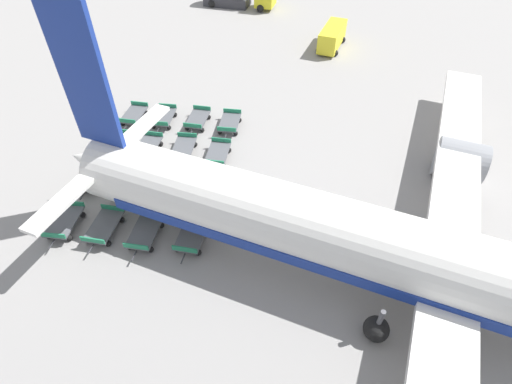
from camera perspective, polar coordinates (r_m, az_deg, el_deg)
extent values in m
cylinder|color=white|center=(20.91, 31.07, -10.90)|extent=(9.46, 42.51, 3.72)
cone|color=white|center=(25.12, -21.09, 3.71)|extent=(4.11, 4.91, 3.54)
cube|color=navy|center=(21.73, -23.47, 14.71)|extent=(0.66, 2.81, 7.58)
cube|color=white|center=(24.48, -20.49, 4.44)|extent=(12.03, 2.65, 0.24)
cube|color=white|center=(21.10, 25.85, -11.23)|extent=(42.80, 8.39, 0.44)
cylinder|color=gray|center=(29.72, 27.13, 4.06)|extent=(3.05, 3.39, 2.66)
cube|color=navy|center=(21.38, 30.43, -11.94)|extent=(8.96, 38.32, 0.67)
cylinder|color=#56565B|center=(19.82, 17.27, -17.14)|extent=(0.24, 0.24, 1.57)
sphere|color=black|center=(20.49, 16.79, -18.23)|extent=(1.23, 1.23, 1.23)
cylinder|color=#56565B|center=(23.22, 19.52, -5.69)|extent=(0.24, 0.24, 1.57)
sphere|color=black|center=(23.79, 19.08, -6.92)|extent=(1.23, 1.23, 1.23)
cube|color=#333338|center=(56.48, -4.12, 25.63)|extent=(2.73, 5.64, 1.12)
sphere|color=black|center=(54.07, 0.64, 24.76)|extent=(0.90, 0.90, 0.90)
sphere|color=black|center=(56.37, 1.36, 25.56)|extent=(0.90, 0.90, 0.90)
sphere|color=black|center=(55.94, -6.33, 25.19)|extent=(0.90, 0.90, 0.90)
cube|color=yellow|center=(44.92, 10.83, 21.03)|extent=(5.52, 2.45, 1.92)
cube|color=#1E232D|center=(42.42, 10.02, 20.24)|extent=(0.27, 1.55, 0.67)
sphere|color=black|center=(43.87, 8.95, 19.36)|extent=(0.60, 0.60, 0.60)
sphere|color=black|center=(43.57, 11.26, 18.89)|extent=(0.60, 0.60, 0.60)
sphere|color=black|center=(47.00, 10.11, 20.92)|extent=(0.60, 0.60, 0.60)
sphere|color=black|center=(46.72, 12.29, 20.48)|extent=(0.60, 0.60, 0.60)
cube|color=#515459|center=(33.92, -17.07, 10.58)|extent=(2.73, 1.62, 0.10)
cube|color=#237F56|center=(32.88, -18.01, 9.65)|extent=(0.18, 1.45, 0.32)
cube|color=#237F56|center=(34.77, -16.31, 12.04)|extent=(0.18, 1.45, 0.32)
cube|color=#333338|center=(32.77, -18.16, 8.79)|extent=(0.70, 0.11, 0.06)
sphere|color=black|center=(33.72, -18.51, 9.24)|extent=(0.36, 0.36, 0.36)
sphere|color=black|center=(33.18, -16.58, 9.11)|extent=(0.36, 0.36, 0.36)
sphere|color=black|center=(35.06, -17.27, 10.97)|extent=(0.36, 0.36, 0.36)
sphere|color=black|center=(34.54, -15.40, 10.87)|extent=(0.36, 0.36, 0.36)
cube|color=#515459|center=(31.12, -19.79, 6.56)|extent=(2.80, 1.77, 0.10)
cube|color=#237F56|center=(30.11, -20.77, 5.39)|extent=(0.26, 1.45, 0.32)
cube|color=#237F56|center=(31.92, -19.03, 8.26)|extent=(0.26, 1.45, 0.32)
cube|color=#333338|center=(30.04, -20.89, 4.43)|extent=(0.70, 0.15, 0.06)
sphere|color=black|center=(30.97, -21.28, 5.02)|extent=(0.36, 0.36, 0.36)
sphere|color=black|center=(30.43, -19.20, 4.90)|extent=(0.36, 0.36, 0.36)
sphere|color=black|center=(32.25, -20.03, 7.09)|extent=(0.36, 0.36, 0.36)
sphere|color=black|center=(31.73, -18.00, 7.00)|extent=(0.36, 0.36, 0.36)
cube|color=#515459|center=(28.59, -22.36, 1.99)|extent=(2.83, 1.84, 0.10)
cube|color=#237F56|center=(27.65, -23.44, 0.55)|extent=(0.30, 1.45, 0.32)
cube|color=#237F56|center=(29.32, -21.56, 3.96)|extent=(0.30, 1.45, 0.32)
cube|color=#333338|center=(27.62, -23.56, -0.51)|extent=(0.70, 0.17, 0.06)
sphere|color=black|center=(28.52, -23.95, 0.27)|extent=(0.36, 0.36, 0.36)
sphere|color=black|center=(27.96, -21.72, 0.10)|extent=(0.36, 0.36, 0.36)
sphere|color=black|center=(29.70, -22.59, 2.71)|extent=(0.36, 0.36, 0.36)
sphere|color=black|center=(29.17, -20.43, 2.60)|extent=(0.36, 0.36, 0.36)
cube|color=#515459|center=(26.25, -25.71, -3.77)|extent=(2.82, 1.81, 0.10)
cube|color=#237F56|center=(25.42, -27.04, -5.54)|extent=(0.28, 1.45, 0.32)
cube|color=#237F56|center=(26.84, -24.72, -1.48)|extent=(0.28, 1.45, 0.32)
cube|color=#333338|center=(25.45, -27.18, -6.68)|extent=(0.70, 0.16, 0.06)
sphere|color=black|center=(26.32, -27.45, -5.63)|extent=(0.36, 0.36, 0.36)
sphere|color=black|center=(25.70, -25.12, -5.97)|extent=(0.36, 0.36, 0.36)
sphere|color=black|center=(27.32, -25.79, -2.75)|extent=(0.36, 0.36, 0.36)
sphere|color=black|center=(26.72, -23.51, -3.01)|extent=(0.36, 0.36, 0.36)
cube|color=#515459|center=(33.02, -13.05, 10.46)|extent=(2.82, 1.81, 0.10)
cube|color=#237F56|center=(31.91, -13.74, 9.50)|extent=(0.28, 1.45, 0.32)
cube|color=#237F56|center=(33.93, -12.51, 11.95)|extent=(0.28, 1.45, 0.32)
cube|color=#333338|center=(31.79, -13.84, 8.61)|extent=(0.70, 0.16, 0.06)
sphere|color=black|center=(32.70, -14.43, 9.04)|extent=(0.36, 0.36, 0.36)
sphere|color=black|center=(32.31, -12.34, 8.98)|extent=(0.36, 0.36, 0.36)
sphere|color=black|center=(34.14, -13.52, 10.83)|extent=(0.36, 0.36, 0.36)
sphere|color=black|center=(33.76, -11.50, 10.78)|extent=(0.36, 0.36, 0.36)
cube|color=#515459|center=(30.08, -15.25, 6.33)|extent=(2.73, 1.62, 0.10)
cube|color=#237F56|center=(29.07, -16.25, 5.13)|extent=(0.18, 1.45, 0.32)
cube|color=#237F56|center=(30.88, -14.45, 8.08)|extent=(0.18, 1.45, 0.32)
cube|color=#333338|center=(29.00, -16.42, 4.14)|extent=(0.70, 0.11, 0.06)
sphere|color=black|center=(29.92, -16.86, 4.80)|extent=(0.36, 0.36, 0.36)
sphere|color=black|center=(29.42, -14.68, 4.57)|extent=(0.36, 0.36, 0.36)
sphere|color=black|center=(31.20, -15.54, 6.92)|extent=(0.36, 0.36, 0.36)
sphere|color=black|center=(30.72, -13.43, 6.73)|extent=(0.36, 0.36, 0.36)
cube|color=#515459|center=(27.38, -17.68, 1.38)|extent=(2.81, 1.80, 0.10)
cube|color=#237F56|center=(26.41, -18.68, -0.15)|extent=(0.28, 1.45, 0.32)
cube|color=#237F56|center=(28.11, -16.92, 3.45)|extent=(0.28, 1.45, 0.32)
cube|color=#333338|center=(26.38, -18.81, -1.25)|extent=(0.70, 0.16, 0.06)
sphere|color=black|center=(27.26, -19.34, -0.41)|extent=(0.36, 0.36, 0.36)
sphere|color=black|center=(26.79, -16.94, -0.63)|extent=(0.36, 0.36, 0.36)
sphere|color=black|center=(28.47, -18.06, 2.16)|extent=(0.36, 0.36, 0.36)
sphere|color=black|center=(28.01, -15.74, 2.00)|extent=(0.36, 0.36, 0.36)
cube|color=#515459|center=(25.06, -20.92, -4.52)|extent=(2.73, 1.62, 0.10)
cube|color=#237F56|center=(24.25, -22.35, -6.38)|extent=(0.18, 1.45, 0.32)
cube|color=#237F56|center=(25.63, -19.82, -2.13)|extent=(0.18, 1.45, 0.32)
cube|color=#333338|center=(24.29, -22.55, -7.57)|extent=(0.70, 0.11, 0.06)
sphere|color=black|center=(25.14, -22.85, -6.38)|extent=(0.36, 0.36, 0.36)
sphere|color=black|center=(24.56, -20.37, -6.90)|extent=(0.36, 0.36, 0.36)
sphere|color=black|center=(26.11, -21.04, -3.37)|extent=(0.36, 0.36, 0.36)
sphere|color=black|center=(25.56, -18.63, -3.80)|extent=(0.36, 0.36, 0.36)
cube|color=#515459|center=(32.28, -8.35, 10.34)|extent=(2.72, 1.61, 0.10)
cube|color=#237F56|center=(31.17, -9.08, 9.37)|extent=(0.17, 1.45, 0.32)
cube|color=#237F56|center=(33.19, -7.73, 11.85)|extent=(0.17, 1.45, 0.32)
cube|color=#333338|center=(31.06, -9.23, 8.47)|extent=(0.70, 0.10, 0.06)
sphere|color=black|center=(31.97, -9.83, 8.97)|extent=(0.36, 0.36, 0.36)
sphere|color=black|center=(31.59, -7.70, 8.77)|extent=(0.36, 0.36, 0.36)
sphere|color=black|center=(33.40, -8.84, 10.77)|extent=(0.36, 0.36, 0.36)
sphere|color=black|center=(33.04, -6.78, 10.60)|extent=(0.36, 0.36, 0.36)
cube|color=#515459|center=(29.39, -10.34, 6.28)|extent=(2.82, 1.82, 0.10)
cube|color=#237F56|center=(28.30, -11.00, 5.03)|extent=(0.29, 1.45, 0.32)
cube|color=#237F56|center=(30.25, -9.81, 8.07)|extent=(0.29, 1.45, 0.32)
cube|color=#333338|center=(28.22, -11.11, 4.02)|extent=(0.70, 0.16, 0.06)
sphere|color=black|center=(29.09, -11.85, 4.64)|extent=(0.36, 0.36, 0.36)
sphere|color=black|center=(28.76, -9.49, 4.51)|extent=(0.36, 0.36, 0.36)
sphere|color=black|center=(30.47, -10.97, 6.84)|extent=(0.36, 0.36, 0.36)
sphere|color=black|center=(30.16, -8.70, 6.73)|extent=(0.36, 0.36, 0.36)
cube|color=#515459|center=(26.44, -12.55, 0.85)|extent=(2.74, 1.64, 0.10)
cube|color=#237F56|center=(25.46, -13.57, -0.73)|extent=(0.19, 1.45, 0.32)
cube|color=#237F56|center=(27.17, -11.73, 2.99)|extent=(0.19, 1.45, 0.32)
cube|color=#333338|center=(25.45, -13.74, -1.87)|extent=(0.70, 0.11, 0.06)
sphere|color=black|center=(26.31, -14.34, -0.93)|extent=(0.36, 0.36, 0.36)
sphere|color=black|center=(25.88, -11.82, -1.28)|extent=(0.36, 0.36, 0.36)
sphere|color=black|center=(27.51, -13.00, 1.74)|extent=(0.36, 0.36, 0.36)
sphere|color=black|center=(27.10, -10.57, 1.44)|extent=(0.36, 0.36, 0.36)
cube|color=#515459|center=(24.01, -15.60, -5.45)|extent=(2.76, 1.68, 0.10)
cube|color=#237F56|center=(23.14, -16.81, -7.46)|extent=(0.21, 1.45, 0.32)
cube|color=#237F56|center=(24.62, -14.66, -2.92)|extent=(0.21, 1.45, 0.32)
cube|color=#333338|center=(23.18, -17.00, -8.71)|extent=(0.70, 0.12, 0.06)
sphere|color=black|center=(24.01, -17.57, -7.45)|extent=(0.36, 0.36, 0.36)
sphere|color=black|center=(23.55, -14.83, -7.93)|extent=(0.36, 0.36, 0.36)
sphere|color=black|center=(25.04, -16.01, -4.23)|extent=(0.36, 0.36, 0.36)
sphere|color=black|center=(24.61, -13.37, -4.63)|extent=(0.36, 0.36, 0.36)
cube|color=#515459|center=(31.62, -3.79, 9.94)|extent=(2.79, 1.76, 0.10)
cube|color=#237F56|center=(30.47, -4.25, 8.94)|extent=(0.26, 1.45, 0.32)
cube|color=#237F56|center=(32.55, -3.40, 11.50)|extent=(0.26, 1.45, 0.32)
cube|color=#333338|center=(30.35, -4.35, 8.01)|extent=(0.70, 0.14, 0.06)
sphere|color=black|center=(31.20, -5.19, 8.51)|extent=(0.36, 0.36, 0.36)
sphere|color=black|center=(30.98, -2.94, 8.36)|extent=(0.36, 0.36, 0.36)
sphere|color=black|center=(32.68, -4.55, 10.37)|extent=(0.36, 0.36, 0.36)
sphere|color=black|center=(32.48, -2.38, 10.24)|extent=(0.36, 0.36, 0.36)
cube|color=#515459|center=(28.54, -5.49, 5.56)|extent=(2.78, 1.73, 0.10)
cube|color=#237F56|center=(27.44, -6.09, 4.26)|extent=(0.24, 1.45, 0.32)
cube|color=#237F56|center=(29.39, -4.99, 7.41)|extent=(0.24, 1.45, 0.32)
cube|color=#333338|center=(27.37, -6.22, 3.21)|extent=(0.70, 0.13, 0.06)
sphere|color=black|center=(28.21, -7.07, 3.92)|extent=(0.36, 0.36, 0.36)
sphere|color=black|center=(27.95, -4.61, 3.70)|extent=(0.36, 0.36, 0.36)
sphere|color=black|center=(29.60, -6.23, 6.19)|extent=(0.36, 0.36, 0.36)
sphere|color=black|center=(29.35, -3.88, 6.00)|extent=(0.36, 0.36, 0.36)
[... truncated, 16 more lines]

